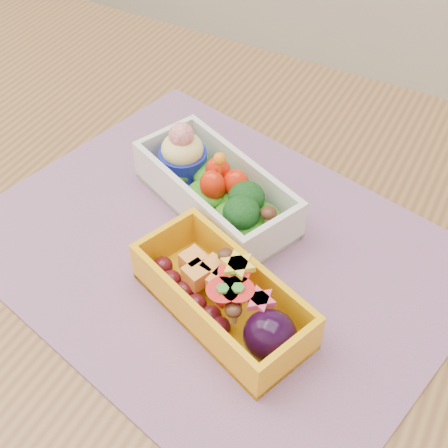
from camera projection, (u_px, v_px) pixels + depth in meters
The scene contains 4 objects.
table at pixel (191, 306), 0.69m from camera, with size 1.20×0.80×0.75m.
placemat at pixel (215, 250), 0.62m from camera, with size 0.48×0.37×0.00m, color #9F6D8E.
bento_white at pixel (215, 188), 0.64m from camera, with size 0.21×0.15×0.08m.
bento_yellow at pixel (225, 297), 0.54m from camera, with size 0.19×0.13×0.06m.
Camera 1 is at (0.23, -0.34, 1.21)m, focal length 47.87 mm.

